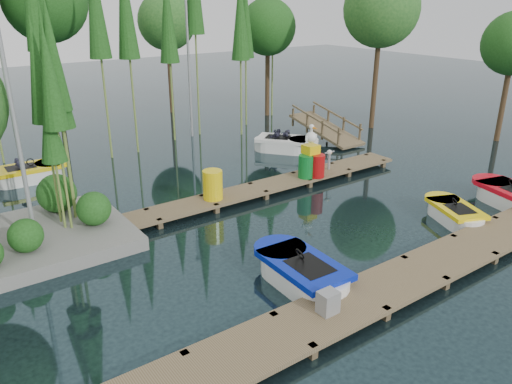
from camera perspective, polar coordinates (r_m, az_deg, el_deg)
ground_plane at (r=14.95m, az=-0.45°, el=-4.91°), size 90.00×90.00×0.00m
near_dock at (r=11.92m, az=12.36°, el=-11.64°), size 18.00×1.50×0.50m
far_dock at (r=17.26m, az=-2.51°, el=-0.35°), size 15.00×1.20×0.50m
tree_screen at (r=22.30m, az=-22.05°, el=18.67°), size 34.42×18.53×10.31m
lamp_island at (r=13.85m, az=-26.26°, el=9.39°), size 0.30×0.30×7.25m
lamp_rear at (r=25.00m, az=-7.77°, el=15.83°), size 0.30×0.30×7.25m
ramp at (r=24.91m, az=7.98°, el=7.21°), size 1.50×3.94×1.49m
boat_blue at (r=12.49m, az=5.25°, el=-9.20°), size 1.47×3.05×1.01m
boat_red at (r=18.96m, az=27.24°, el=-0.58°), size 2.03×3.24×1.01m
boat_yellow_near at (r=16.97m, az=21.72°, el=-2.33°), size 1.93×2.65×0.81m
boat_yellow_far at (r=21.05m, az=-24.50°, el=1.96°), size 2.86×1.32×1.42m
boat_white_far at (r=23.01m, az=3.19°, el=5.49°), size 2.89×3.16×1.41m
utility_cabinet at (r=11.02m, az=8.23°, el=-12.35°), size 0.42×0.35×0.51m
yellow_barrel at (r=16.65m, az=-4.97°, el=0.83°), size 0.66×0.66×0.99m
drum_cluster at (r=18.88m, az=6.38°, el=3.57°), size 1.15×1.05×1.98m
seagull_post at (r=19.68m, az=8.38°, el=4.08°), size 0.49×0.27×0.79m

